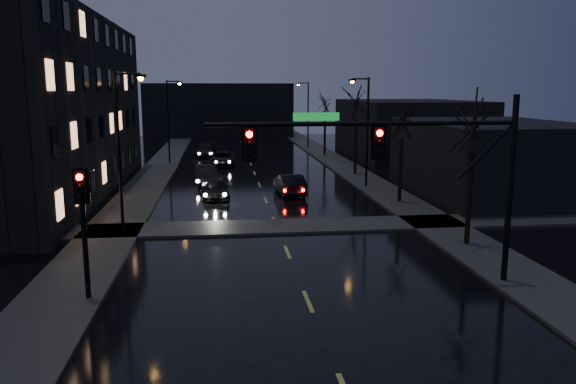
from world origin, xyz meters
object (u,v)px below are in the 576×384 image
object	(u,v)px
oncoming_car_a	(215,188)
lead_car	(290,184)
oncoming_car_c	(223,159)
oncoming_car_b	(207,175)
oncoming_car_d	(205,151)

from	to	relation	value
oncoming_car_a	lead_car	distance (m)	5.13
oncoming_car_a	oncoming_car_c	xyz separation A→B (m)	(0.59, 16.10, -0.01)
oncoming_car_c	lead_car	bearing A→B (deg)	-69.68
oncoming_car_a	lead_car	xyz separation A→B (m)	(5.09, 0.67, 0.03)
oncoming_car_a	oncoming_car_c	distance (m)	16.12
oncoming_car_a	lead_car	world-z (taller)	lead_car
oncoming_car_b	oncoming_car_d	size ratio (longest dim) A/B	0.93
oncoming_car_d	oncoming_car_b	bearing A→B (deg)	-85.31
oncoming_car_d	oncoming_car_a	bearing A→B (deg)	-84.02
oncoming_car_a	oncoming_car_d	world-z (taller)	oncoming_car_d
oncoming_car_b	oncoming_car_c	world-z (taller)	oncoming_car_b
oncoming_car_b	lead_car	bearing A→B (deg)	-46.16
oncoming_car_b	oncoming_car_c	size ratio (longest dim) A/B	0.92
oncoming_car_b	oncoming_car_c	distance (m)	10.62
oncoming_car_c	oncoming_car_d	bearing A→B (deg)	108.01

